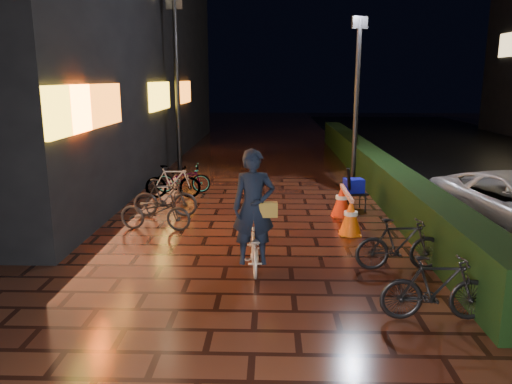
{
  "coord_description": "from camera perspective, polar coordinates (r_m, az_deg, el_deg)",
  "views": [
    {
      "loc": [
        0.21,
        -7.51,
        3.16
      ],
      "look_at": [
        -0.07,
        1.53,
        1.1
      ],
      "focal_mm": 35.0,
      "sensor_mm": 36.0,
      "label": 1
    }
  ],
  "objects": [
    {
      "name": "traffic_barrier",
      "position": [
        11.16,
        10.24,
        -1.81
      ],
      "size": [
        0.49,
        1.89,
        0.76
      ],
      "color": "#E7590C",
      "rests_on": "ground"
    },
    {
      "name": "cart_assembly",
      "position": [
        12.31,
        11.06,
        0.52
      ],
      "size": [
        0.68,
        0.72,
        1.14
      ],
      "color": "black",
      "rests_on": "ground"
    },
    {
      "name": "parked_bikes_hedge",
      "position": [
        7.92,
        17.81,
        -7.82
      ],
      "size": [
        1.55,
        2.27,
        0.9
      ],
      "color": "black",
      "rests_on": "ground"
    },
    {
      "name": "cyclist",
      "position": [
        8.34,
        -0.27,
        -3.87
      ],
      "size": [
        0.76,
        1.47,
        2.06
      ],
      "color": "silver",
      "rests_on": "ground"
    },
    {
      "name": "lamp_post_sf",
      "position": [
        17.49,
        -9.04,
        12.72
      ],
      "size": [
        0.55,
        0.15,
        5.76
      ],
      "color": "black",
      "rests_on": "ground"
    },
    {
      "name": "storefront_block",
      "position": [
        21.38,
        -26.24,
        15.17
      ],
      "size": [
        12.09,
        22.0,
        9.0
      ],
      "color": "black",
      "rests_on": "ground"
    },
    {
      "name": "parked_bikes_storefront",
      "position": [
        12.59,
        -9.78,
        0.11
      ],
      "size": [
        1.74,
        4.23,
        0.9
      ],
      "color": "black",
      "rests_on": "ground"
    },
    {
      "name": "hedge",
      "position": [
        16.04,
        12.85,
        2.97
      ],
      "size": [
        0.7,
        20.0,
        1.0
      ],
      "primitive_type": "cube",
      "color": "black",
      "rests_on": "ground"
    },
    {
      "name": "lamp_post_hedge",
      "position": [
        13.69,
        11.4,
        10.23
      ],
      "size": [
        0.44,
        0.23,
        4.72
      ],
      "color": "black",
      "rests_on": "ground"
    },
    {
      "name": "ground",
      "position": [
        8.15,
        0.16,
        -9.99
      ],
      "size": [
        80.0,
        80.0,
        0.0
      ],
      "primitive_type": "plane",
      "color": "#381911",
      "rests_on": "ground"
    }
  ]
}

